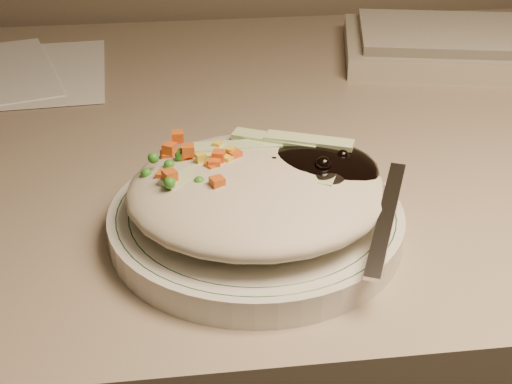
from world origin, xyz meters
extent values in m
cube|color=gray|center=(0.00, 1.38, 0.72)|extent=(1.40, 0.70, 0.04)
cylinder|color=silver|center=(-0.07, 1.17, 0.75)|extent=(0.22, 0.22, 0.02)
torus|color=#144723|center=(-0.07, 1.17, 0.76)|extent=(0.21, 0.21, 0.00)
torus|color=#144723|center=(-0.07, 1.17, 0.76)|extent=(0.19, 0.19, 0.00)
ellipsoid|color=beige|center=(-0.07, 1.17, 0.78)|extent=(0.19, 0.18, 0.04)
ellipsoid|color=black|center=(-0.03, 1.18, 0.79)|extent=(0.10, 0.09, 0.03)
ellipsoid|color=orange|center=(-0.12, 1.19, 0.78)|extent=(0.08, 0.08, 0.02)
sphere|color=black|center=(-0.06, 1.18, 0.79)|extent=(0.01, 0.01, 0.01)
sphere|color=black|center=(-0.03, 1.19, 0.79)|extent=(0.01, 0.01, 0.01)
sphere|color=black|center=(-0.01, 1.18, 0.80)|extent=(0.01, 0.01, 0.01)
sphere|color=black|center=(-0.02, 1.19, 0.79)|extent=(0.01, 0.01, 0.01)
sphere|color=black|center=(-0.03, 1.17, 0.80)|extent=(0.01, 0.01, 0.01)
sphere|color=black|center=(-0.03, 1.18, 0.79)|extent=(0.01, 0.01, 0.01)
sphere|color=black|center=(-0.02, 1.19, 0.79)|extent=(0.01, 0.01, 0.01)
cube|color=#DE5918|center=(-0.12, 1.20, 0.80)|extent=(0.01, 0.01, 0.01)
cube|color=#DE5918|center=(-0.11, 1.17, 0.79)|extent=(0.01, 0.01, 0.01)
cube|color=#DE5918|center=(-0.14, 1.21, 0.80)|extent=(0.01, 0.01, 0.01)
cube|color=#DE5918|center=(-0.10, 1.19, 0.80)|extent=(0.01, 0.01, 0.01)
cube|color=#DE5918|center=(-0.10, 1.18, 0.80)|extent=(0.01, 0.01, 0.01)
cube|color=#DE5918|center=(-0.14, 1.22, 0.79)|extent=(0.01, 0.01, 0.01)
cube|color=#DE5918|center=(-0.12, 1.20, 0.80)|extent=(0.01, 0.01, 0.01)
cube|color=#DE5918|center=(-0.11, 1.18, 0.80)|extent=(0.01, 0.01, 0.01)
cube|color=#DE5918|center=(-0.09, 1.19, 0.80)|extent=(0.01, 0.01, 0.01)
cube|color=#DE5918|center=(-0.13, 1.22, 0.80)|extent=(0.01, 0.01, 0.01)
cube|color=#DE5918|center=(-0.14, 1.16, 0.80)|extent=(0.01, 0.01, 0.01)
cube|color=#DE5918|center=(-0.10, 1.15, 0.80)|extent=(0.01, 0.01, 0.01)
cube|color=#DE5918|center=(-0.14, 1.18, 0.79)|extent=(0.01, 0.01, 0.01)
cube|color=#DE5918|center=(-0.14, 1.21, 0.79)|extent=(0.01, 0.01, 0.01)
sphere|color=#388C28|center=(-0.10, 1.19, 0.80)|extent=(0.01, 0.01, 0.01)
sphere|color=#388C28|center=(-0.14, 1.15, 0.80)|extent=(0.01, 0.01, 0.01)
sphere|color=#388C28|center=(-0.14, 1.19, 0.80)|extent=(0.01, 0.01, 0.01)
sphere|color=#388C28|center=(-0.15, 1.19, 0.80)|extent=(0.01, 0.01, 0.01)
sphere|color=#388C28|center=(-0.11, 1.19, 0.79)|extent=(0.01, 0.01, 0.01)
sphere|color=#388C28|center=(-0.10, 1.16, 0.79)|extent=(0.01, 0.01, 0.01)
sphere|color=#388C28|center=(-0.12, 1.18, 0.79)|extent=(0.01, 0.01, 0.01)
sphere|color=#388C28|center=(-0.13, 1.17, 0.79)|extent=(0.01, 0.01, 0.01)
sphere|color=#388C28|center=(-0.15, 1.19, 0.79)|extent=(0.01, 0.01, 0.01)
sphere|color=#388C28|center=(-0.13, 1.20, 0.80)|extent=(0.01, 0.01, 0.01)
sphere|color=#388C28|center=(-0.13, 1.20, 0.80)|extent=(0.01, 0.01, 0.01)
sphere|color=#388C28|center=(-0.14, 1.17, 0.79)|extent=(0.01, 0.01, 0.01)
sphere|color=#388C28|center=(-0.12, 1.16, 0.80)|extent=(0.01, 0.01, 0.01)
sphere|color=#388C28|center=(-0.08, 1.21, 0.79)|extent=(0.01, 0.01, 0.01)
cube|color=yellow|center=(-0.11, 1.19, 0.79)|extent=(0.01, 0.01, 0.01)
cube|color=yellow|center=(-0.09, 1.18, 0.80)|extent=(0.01, 0.01, 0.01)
cube|color=yellow|center=(-0.12, 1.20, 0.79)|extent=(0.01, 0.01, 0.01)
cube|color=yellow|center=(-0.11, 1.19, 0.80)|extent=(0.01, 0.01, 0.01)
cube|color=yellow|center=(-0.12, 1.18, 0.79)|extent=(0.01, 0.01, 0.01)
cube|color=yellow|center=(-0.09, 1.19, 0.80)|extent=(0.01, 0.01, 0.01)
cube|color=yellow|center=(-0.10, 1.21, 0.80)|extent=(0.01, 0.01, 0.01)
cube|color=yellow|center=(-0.11, 1.18, 0.79)|extent=(0.01, 0.01, 0.01)
cube|color=#B2D18C|center=(-0.08, 1.21, 0.80)|extent=(0.07, 0.02, 0.00)
cube|color=#B2D18C|center=(-0.05, 1.21, 0.80)|extent=(0.07, 0.04, 0.00)
cube|color=#B2D18C|center=(-0.11, 1.18, 0.80)|extent=(0.06, 0.05, 0.00)
cube|color=#B2D18C|center=(-0.03, 1.20, 0.80)|extent=(0.07, 0.04, 0.00)
cube|color=#B2D18C|center=(-0.07, 1.16, 0.79)|extent=(0.07, 0.02, 0.00)
cube|color=#B2D18C|center=(-0.05, 1.16, 0.80)|extent=(0.07, 0.04, 0.00)
ellipsoid|color=silver|center=(-0.03, 1.16, 0.79)|extent=(0.05, 0.06, 0.01)
cube|color=silver|center=(0.01, 1.12, 0.78)|extent=(0.06, 0.11, 0.03)
camera|label=1|loc=(-0.13, 0.72, 1.04)|focal=50.00mm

